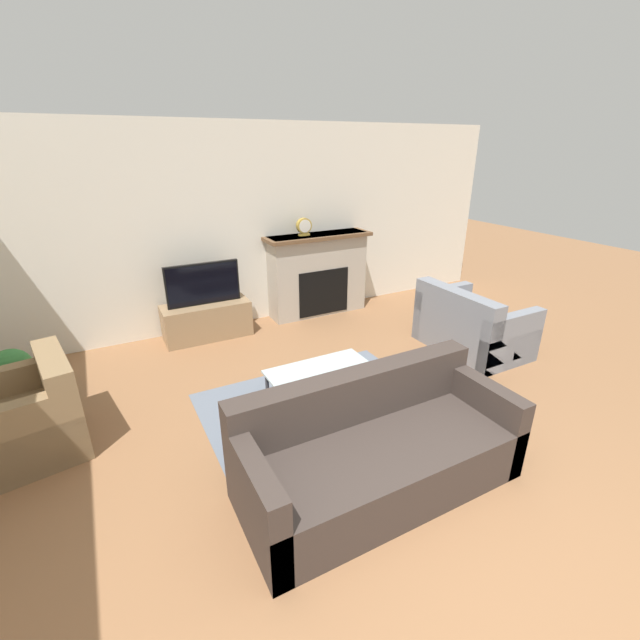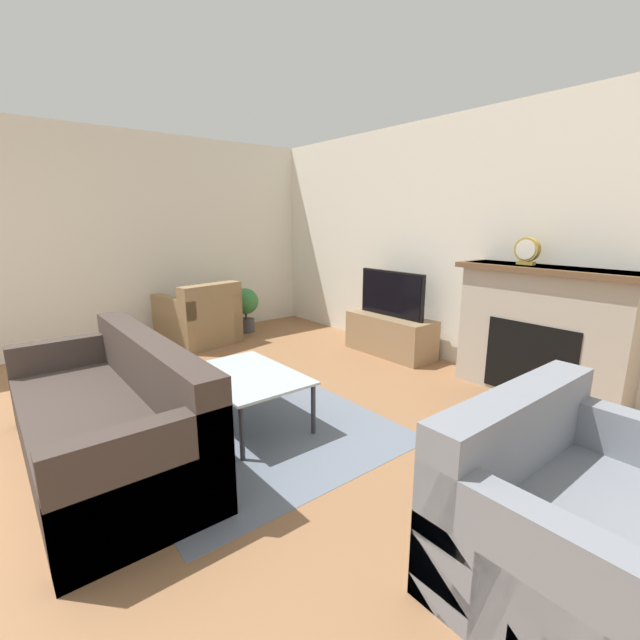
% 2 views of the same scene
% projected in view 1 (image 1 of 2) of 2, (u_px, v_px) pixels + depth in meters
% --- Properties ---
extents(ground_plane, '(20.00, 20.00, 0.00)m').
position_uv_depth(ground_plane, '(481.00, 597.00, 2.46)').
color(ground_plane, '#936642').
extents(wall_back, '(8.88, 0.06, 2.70)m').
position_uv_depth(wall_back, '(227.00, 229.00, 5.73)').
color(wall_back, silver).
rests_on(wall_back, ground_plane).
extents(area_rug, '(2.21, 1.89, 0.00)m').
position_uv_depth(area_rug, '(326.00, 413.00, 4.13)').
color(area_rug, slate).
rests_on(area_rug, ground_plane).
extents(fireplace, '(1.58, 0.45, 1.20)m').
position_uv_depth(fireplace, '(318.00, 273.00, 6.37)').
color(fireplace, '#B2A899').
rests_on(fireplace, ground_plane).
extents(tv_stand, '(1.12, 0.45, 0.47)m').
position_uv_depth(tv_stand, '(207.00, 320.00, 5.68)').
color(tv_stand, '#997A56').
rests_on(tv_stand, ground_plane).
extents(tv, '(0.94, 0.06, 0.54)m').
position_uv_depth(tv, '(203.00, 284.00, 5.48)').
color(tv, black).
rests_on(tv, tv_stand).
extents(couch_sectional, '(2.09, 0.88, 0.82)m').
position_uv_depth(couch_sectional, '(376.00, 451.00, 3.19)').
color(couch_sectional, '#3D332D').
rests_on(couch_sectional, ground_plane).
extents(couch_loveseat, '(0.88, 1.25, 0.82)m').
position_uv_depth(couch_loveseat, '(471.00, 328.00, 5.32)').
color(couch_loveseat, gray).
rests_on(couch_loveseat, ground_plane).
extents(armchair_by_window, '(0.98, 0.97, 0.82)m').
position_uv_depth(armchair_by_window, '(26.00, 422.00, 3.51)').
color(armchair_by_window, '#8C704C').
rests_on(armchair_by_window, ground_plane).
extents(coffee_table, '(1.01, 0.69, 0.42)m').
position_uv_depth(coffee_table, '(325.00, 378.00, 4.00)').
color(coffee_table, '#333338').
rests_on(coffee_table, ground_plane).
extents(potted_plant, '(0.38, 0.38, 0.64)m').
position_uv_depth(potted_plant, '(13.00, 374.00, 4.04)').
color(potted_plant, '#47474C').
rests_on(potted_plant, ground_plane).
extents(mantel_clock, '(0.22, 0.07, 0.25)m').
position_uv_depth(mantel_clock, '(304.00, 226.00, 6.01)').
color(mantel_clock, '#B79338').
rests_on(mantel_clock, fireplace).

